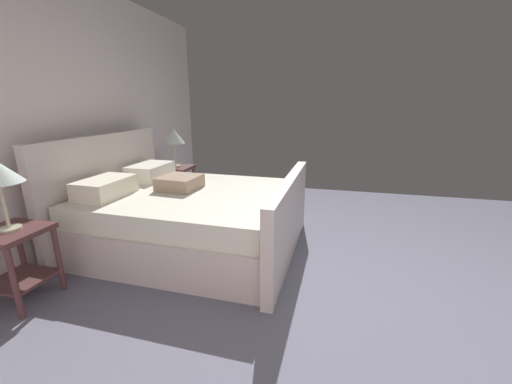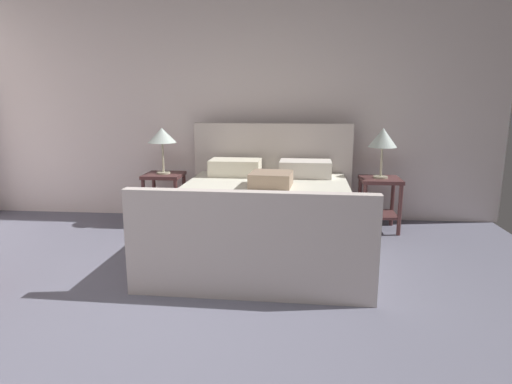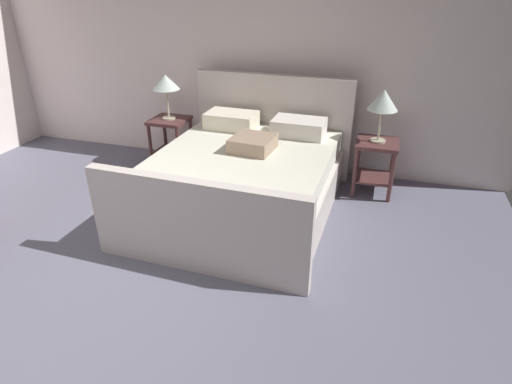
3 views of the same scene
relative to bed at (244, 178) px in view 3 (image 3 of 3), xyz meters
name	(u,v)px [view 3 (image 3 of 3)]	position (x,y,z in m)	size (l,w,h in m)	color
ground_plane	(94,328)	(-0.48, -1.91, -0.36)	(6.34, 6.24, 0.02)	slate
wall_back	(239,49)	(-0.48, 1.27, 1.05)	(6.46, 0.12, 2.80)	silver
bed	(244,178)	(0.00, 0.00, 0.00)	(1.92, 2.26, 1.19)	beige
nightstand_right	(375,159)	(1.25, 0.77, 0.05)	(0.44, 0.44, 0.60)	#522E2E
table_lamp_right	(383,101)	(1.25, 0.77, 0.69)	(0.31, 0.31, 0.56)	#B7B293
nightstand_left	(171,134)	(-1.25, 0.84, 0.05)	(0.44, 0.44, 0.60)	#522E2E
table_lamp_left	(166,83)	(-1.25, 0.84, 0.69)	(0.33, 0.33, 0.54)	#B7B293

